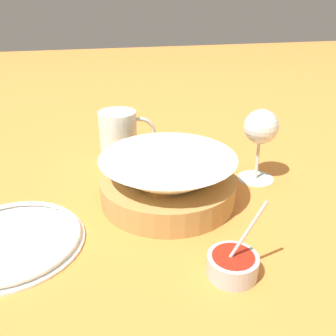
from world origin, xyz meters
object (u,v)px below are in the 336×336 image
at_px(sauce_cup, 233,264).
at_px(side_plate, 10,241).
at_px(beer_mug, 119,137).
at_px(food_basket, 168,182).
at_px(wine_glass, 261,130).

xyz_separation_m(sauce_cup, side_plate, (-0.32, 0.14, -0.01)).
distance_m(sauce_cup, side_plate, 0.35).
height_order(beer_mug, side_plate, beer_mug).
xyz_separation_m(food_basket, sauce_cup, (0.04, -0.22, -0.02)).
height_order(food_basket, wine_glass, wine_glass).
bearing_deg(sauce_cup, wine_glass, 59.47).
bearing_deg(food_basket, beer_mug, 108.06).
distance_m(food_basket, wine_glass, 0.22).
distance_m(wine_glass, side_plate, 0.50).
relative_size(wine_glass, beer_mug, 1.16).
xyz_separation_m(sauce_cup, wine_glass, (0.16, 0.27, 0.09)).
bearing_deg(wine_glass, beer_mug, 148.29).
height_order(sauce_cup, side_plate, sauce_cup).
relative_size(food_basket, wine_glass, 1.67).
bearing_deg(sauce_cup, side_plate, 156.15).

